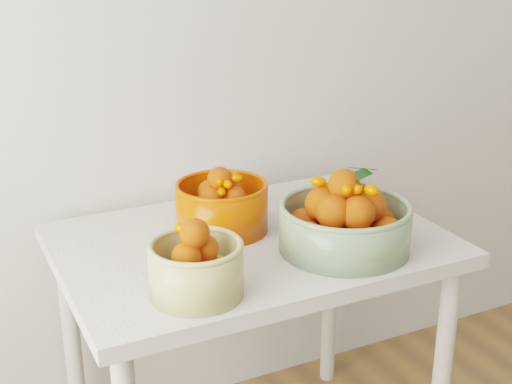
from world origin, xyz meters
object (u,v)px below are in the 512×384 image
table (251,271)px  bowl_cream (196,267)px  bowl_orange (222,205)px  bowl_green (345,222)px

table → bowl_cream: bowl_cream is taller
table → bowl_cream: (-0.24, -0.22, 0.16)m
table → bowl_orange: bearing=118.7°
bowl_orange → bowl_green: bearing=-47.4°
table → bowl_cream: size_ratio=3.56×
bowl_cream → bowl_green: bowl_green is taller
bowl_cream → bowl_orange: bearing=57.6°
bowl_cream → bowl_green: size_ratio=0.73×
table → bowl_orange: size_ratio=3.10×
bowl_cream → bowl_green: (0.43, 0.06, 0.01)m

